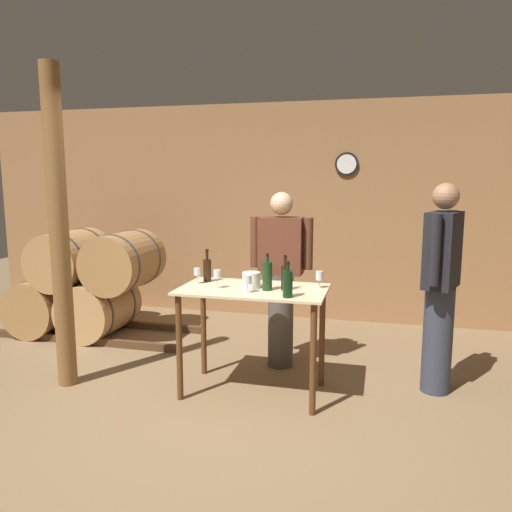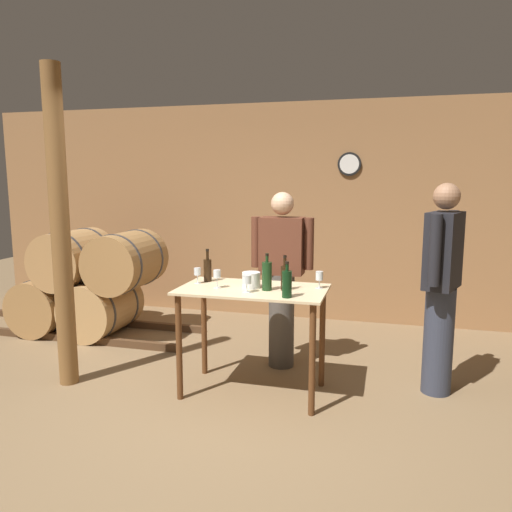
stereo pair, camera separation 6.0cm
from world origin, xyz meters
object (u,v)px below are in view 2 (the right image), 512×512
Objects in this scene: wine_bottle_far_left at (208,269)px; wine_bottle_right at (287,283)px; wine_bottle_left at (267,275)px; wine_glass_far_side at (319,276)px; person_visitor_with_scarf at (282,276)px; wine_glass_near_right at (247,280)px; ice_bucket at (251,280)px; wooden_post at (60,230)px; wine_glass_near_left at (197,272)px; wine_glass_near_center at (217,275)px; wine_bottle_center at (285,277)px; person_host at (442,284)px.

wine_bottle_right is (0.78, -0.40, 0.00)m from wine_bottle_far_left.
wine_bottle_left is 0.43m from wine_glass_far_side.
person_visitor_with_scarf reaches higher than wine_bottle_far_left.
wine_glass_near_right is 0.17m from ice_bucket.
ice_bucket is (1.60, 0.24, -0.39)m from wooden_post.
wine_glass_far_side is at bearing 4.60° from wine_glass_near_left.
wine_glass_near_center is at bearing -175.99° from wine_bottle_left.
wine_bottle_center is at bearing -75.92° from person_visitor_with_scarf.
wine_glass_near_center reaches higher than wine_glass_near_left.
wine_bottle_left is at bearing 4.01° from wine_glass_near_center.
wine_glass_near_left is 0.90× the size of ice_bucket.
wine_bottle_left is (0.58, -0.20, 0.01)m from wine_bottle_far_left.
wine_glass_near_center reaches higher than ice_bucket.
wine_bottle_center is 0.29m from ice_bucket.
person_visitor_with_scarf is (0.55, 0.49, -0.13)m from wine_bottle_far_left.
person_host is (1.15, 0.64, -0.08)m from wine_bottle_right.
wine_glass_near_left is 0.96× the size of wine_glass_far_side.
wine_bottle_far_left is 0.75m from person_visitor_with_scarf.
person_host reaches higher than wine_glass_near_right.
person_host is (1.50, 0.39, -0.03)m from ice_bucket.
wine_glass_far_side is at bearing 9.75° from wooden_post.
wine_bottle_right is 1.82× the size of wine_glass_near_center.
wine_bottle_right is 1.32m from person_host.
wine_bottle_center reaches higher than ice_bucket.
wine_glass_far_side is (0.53, 0.30, -0.00)m from wine_glass_near_right.
wine_glass_near_left is 0.98× the size of wine_glass_near_right.
wine_bottle_right is at bearing -26.96° from wine_bottle_far_left.
wooden_post is 1.28m from wine_bottle_far_left.
person_host is (3.10, 0.63, -0.43)m from wooden_post.
wine_glass_near_right is at bearing -17.79° from wine_glass_near_center.
wooden_post is 1.98m from wine_bottle_right.
wine_bottle_center is at bearing 29.79° from wine_glass_near_right.
wine_glass_far_side is (1.03, 0.08, 0.00)m from wine_glass_near_left.
wine_bottle_center reaches higher than wine_glass_far_side.
wine_bottle_right is at bearing -116.81° from wine_glass_far_side.
wooden_post is 1.63× the size of person_visitor_with_scarf.
wine_glass_near_right is at bearing -159.39° from person_host.
wine_glass_near_right is 0.08× the size of person_host.
ice_bucket is (-0.01, 0.17, -0.04)m from wine_glass_near_right.
wooden_post is 9.59× the size of wine_bottle_center.
person_visitor_with_scarf is (-0.16, 0.66, -0.13)m from wine_bottle_center.
wine_glass_far_side reaches higher than wine_glass_near_right.
wooden_post is 3.19m from person_host.
wine_glass_near_right is at bearing -150.54° from wine_glass_far_side.
wine_bottle_left is 2.00× the size of ice_bucket.
ice_bucket is at bearing 94.03° from wine_glass_near_right.
wine_bottle_far_left is 2.03× the size of wine_glass_far_side.
wine_glass_near_left is (-0.63, 0.10, -0.02)m from wine_bottle_left.
wine_glass_far_side is (0.39, 0.18, -0.02)m from wine_bottle_left.
wine_glass_near_left is at bearing 171.25° from wine_bottle_left.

